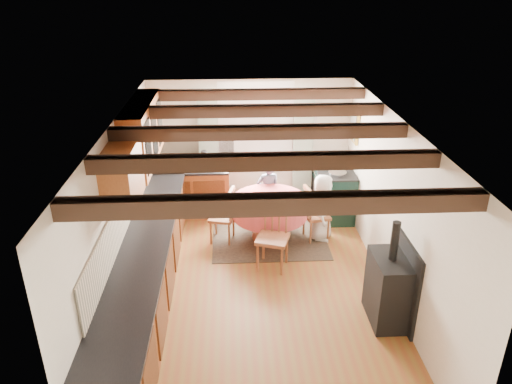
{
  "coord_description": "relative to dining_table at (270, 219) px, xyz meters",
  "views": [
    {
      "loc": [
        -0.34,
        -5.63,
        4.08
      ],
      "look_at": [
        0.0,
        0.8,
        1.15
      ],
      "focal_mm": 34.05,
      "sensor_mm": 36.0,
      "label": 1
    }
  ],
  "objects": [
    {
      "name": "wall_right",
      "position": [
        1.54,
        -1.42,
        0.83
      ],
      "size": [
        0.0,
        5.5,
        2.4
      ],
      "primitive_type": "cube",
      "color": "silver",
      "rests_on": "ground"
    },
    {
      "name": "child_far",
      "position": [
        0.02,
        0.65,
        0.19
      ],
      "size": [
        0.45,
        0.34,
        1.13
      ],
      "primitive_type": "imported",
      "rotation": [
        0.0,
        0.0,
        3.31
      ],
      "color": "#55576B",
      "rests_on": "floor"
    },
    {
      "name": "ceiling",
      "position": [
        -0.26,
        -1.42,
        2.03
      ],
      "size": [
        3.6,
        5.5,
        0.0
      ],
      "primitive_type": "cube",
      "color": "white",
      "rests_on": "ground"
    },
    {
      "name": "base_cabinet_left",
      "position": [
        -1.76,
        -1.42,
        0.07
      ],
      "size": [
        0.6,
        5.3,
        0.88
      ],
      "primitive_type": "cube",
      "color": "#9C5627",
      "rests_on": "floor"
    },
    {
      "name": "window_pane",
      "position": [
        -0.16,
        1.32,
        1.23
      ],
      "size": [
        1.2,
        0.01,
        1.4
      ],
      "primitive_type": "cube",
      "color": "white",
      "rests_on": "wall_back"
    },
    {
      "name": "floor",
      "position": [
        -0.26,
        -1.42,
        -0.37
      ],
      "size": [
        3.6,
        5.5,
        0.0
      ],
      "primitive_type": "cube",
      "color": "brown",
      "rests_on": "ground"
    },
    {
      "name": "beam_e",
      "position": [
        -0.26,
        0.58,
        1.94
      ],
      "size": [
        3.6,
        0.16,
        0.16
      ],
      "primitive_type": "cube",
      "color": "#331F18",
      "rests_on": "ceiling"
    },
    {
      "name": "beam_b",
      "position": [
        -0.26,
        -2.42,
        1.94
      ],
      "size": [
        3.6,
        0.16,
        0.16
      ],
      "primitive_type": "cube",
      "color": "#331F18",
      "rests_on": "ceiling"
    },
    {
      "name": "curtain_rod",
      "position": [
        -0.16,
        1.23,
        1.83
      ],
      "size": [
        2.0,
        0.03,
        0.03
      ],
      "primitive_type": "cylinder",
      "rotation": [
        0.0,
        1.57,
        0.0
      ],
      "color": "black",
      "rests_on": "wall_back"
    },
    {
      "name": "splash_left",
      "position": [
        -2.04,
        -1.12,
        0.83
      ],
      "size": [
        0.02,
        4.5,
        0.55
      ],
      "primitive_type": "cube",
      "color": "beige",
      "rests_on": "wall_left"
    },
    {
      "name": "wall_left",
      "position": [
        -2.06,
        -1.42,
        0.83
      ],
      "size": [
        0.0,
        5.5,
        2.4
      ],
      "primitive_type": "cube",
      "color": "silver",
      "rests_on": "ground"
    },
    {
      "name": "wall_plate",
      "position": [
        0.79,
        1.3,
        1.33
      ],
      "size": [
        0.3,
        0.02,
        0.3
      ],
      "primitive_type": "cylinder",
      "rotation": [
        1.57,
        0.0,
        0.0
      ],
      "color": "silver",
      "rests_on": "wall_back"
    },
    {
      "name": "chair_near",
      "position": [
        -0.02,
        -0.85,
        0.16
      ],
      "size": [
        0.58,
        0.59,
        1.05
      ],
      "primitive_type": null,
      "rotation": [
        0.0,
        0.0,
        -0.32
      ],
      "color": "#935B36",
      "rests_on": "floor"
    },
    {
      "name": "cast_iron_stove",
      "position": [
        1.32,
        -2.12,
        0.33
      ],
      "size": [
        0.42,
        0.7,
        1.4
      ],
      "primitive_type": null,
      "color": "black",
      "rests_on": "floor"
    },
    {
      "name": "wall_cabinet_glass",
      "position": [
        -1.89,
        -0.22,
        1.58
      ],
      "size": [
        0.34,
        1.8,
        0.9
      ],
      "primitive_type": "cube",
      "color": "#9C5627",
      "rests_on": "wall_left"
    },
    {
      "name": "curtain_left",
      "position": [
        -1.01,
        1.23,
        0.73
      ],
      "size": [
        0.35,
        0.1,
        2.1
      ],
      "primitive_type": "cube",
      "color": "#A7A7A7",
      "rests_on": "wall_back"
    },
    {
      "name": "window_frame",
      "position": [
        -0.16,
        1.31,
        1.23
      ],
      "size": [
        1.34,
        0.03,
        1.54
      ],
      "primitive_type": "cube",
      "color": "white",
      "rests_on": "wall_back"
    },
    {
      "name": "dining_table",
      "position": [
        0.0,
        0.0,
        0.0
      ],
      "size": [
        1.23,
        1.23,
        0.74
      ],
      "primitive_type": null,
      "color": "#CC4549",
      "rests_on": "floor"
    },
    {
      "name": "chair_left",
      "position": [
        -0.78,
        -0.01,
        0.09
      ],
      "size": [
        0.5,
        0.48,
        0.93
      ],
      "primitive_type": null,
      "rotation": [
        0.0,
        0.0,
        -1.8
      ],
      "color": "#935B36",
      "rests_on": "floor"
    },
    {
      "name": "wall_back",
      "position": [
        -0.26,
        1.33,
        0.83
      ],
      "size": [
        3.6,
        0.0,
        2.4
      ],
      "primitive_type": "cube",
      "color": "silver",
      "rests_on": "ground"
    },
    {
      "name": "curtain_right",
      "position": [
        0.69,
        1.23,
        0.73
      ],
      "size": [
        0.35,
        0.1,
        2.1
      ],
      "primitive_type": "cube",
      "color": "#A7A7A7",
      "rests_on": "wall_back"
    },
    {
      "name": "base_cabinet_back",
      "position": [
        -1.31,
        1.03,
        0.07
      ],
      "size": [
        1.3,
        0.6,
        0.88
      ],
      "primitive_type": "cube",
      "color": "#9C5627",
      "rests_on": "floor"
    },
    {
      "name": "chair_right",
      "position": [
        0.77,
        -0.02,
        0.09
      ],
      "size": [
        0.49,
        0.48,
        0.93
      ],
      "primitive_type": null,
      "rotation": [
        0.0,
        0.0,
        1.77
      ],
      "color": "#935B36",
      "rests_on": "floor"
    },
    {
      "name": "beam_a",
      "position": [
        -0.26,
        -3.42,
        1.94
      ],
      "size": [
        3.6,
        0.16,
        0.16
      ],
      "primitive_type": "cube",
      "color": "#331F18",
      "rests_on": "ceiling"
    },
    {
      "name": "splash_back",
      "position": [
        -1.26,
        1.31,
        0.83
      ],
      "size": [
        1.4,
        0.02,
        0.55
      ],
      "primitive_type": "cube",
      "color": "beige",
      "rests_on": "wall_back"
    },
    {
      "name": "canister_tall",
      "position": [
        -1.66,
        1.02,
        0.67
      ],
      "size": [
        0.14,
        0.14,
        0.24
      ],
      "primitive_type": "cylinder",
      "color": "#262628",
      "rests_on": "worktop_back"
    },
    {
      "name": "canister_wide",
      "position": [
        -1.26,
        1.11,
        0.64
      ],
      "size": [
        0.17,
        0.17,
        0.19
      ],
      "primitive_type": "cylinder",
      "color": "#262628",
      "rests_on": "worktop_back"
    },
    {
      "name": "worktop_back",
      "position": [
        -1.31,
        1.01,
        0.53
      ],
      "size": [
        1.3,
        0.64,
        0.04
      ],
      "primitive_type": "cube",
      "color": "black",
      "rests_on": "base_cabinet_back"
    },
    {
      "name": "child_right",
      "position": [
        0.86,
        -0.02,
        0.2
      ],
      "size": [
        0.49,
        0.63,
        1.14
      ],
      "primitive_type": "imported",
      "rotation": [
        0.0,
        0.0,
        1.31
      ],
      "color": "white",
      "rests_on": "floor"
    },
    {
      "name": "cup",
      "position": [
        0.28,
        0.03,
        0.42
      ],
      "size": [
        0.12,
        0.12,
        0.1
      ],
      "primitive_type": "imported",
      "rotation": [
        0.0,
        0.0,
        2.92
      ],
      "color": "silver",
      "rests_on": "dining_table"
    },
    {
      "name": "beam_d",
      "position": [
        -0.26,
        -0.42,
        1.94
      ],
      "size": [
        3.6,
        0.16,
        0.16
      ],
      "primitive_type": "cube",
      "color": "#331F18",
      "rests_on": "ceiling"
    },
    {
      "name": "bowl_b",
      "position": [
        -0.1,
        -0.29,
        0.4
      ],
      "size": [
        0.22,
        0.22,
        0.05
      ],
      "primitive_type": "imported",
      "rotation": [
        0.0,
        0.0,
        1.26
      ],
      "color": "silver",
      "rests_on": "dining_table"
    },
    {
      "name": "beam_c",
      "position": [
        -0.26,
        -1.42,
        1.94
      ],
      "size": [
        3.6,
        0.16,
        0.16
      ],
      "primitive_type": "cube",
      "color": "#331F18",
      "rests_on": "ceiling"
    },
    {
      "name": "canister_slim",
      "position": [
        -1.09,
        0.98,
        0.7
      ],
      "size": [
        0.11,
        0.11,
        0.31
      ],
      "primitive_type": "cylinder",
      "color": "#262628",
      "rests_on": "worktop_back"
    },
    {
      "name": "wall_front",
      "position": [
        -0.26,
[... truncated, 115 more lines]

